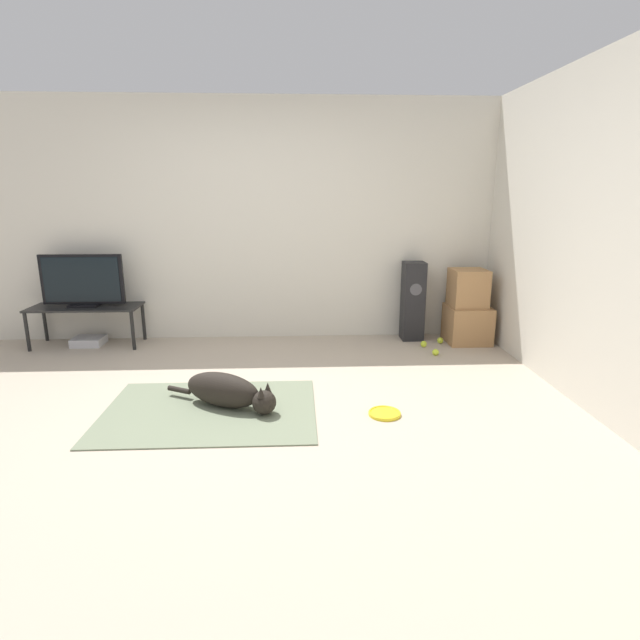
% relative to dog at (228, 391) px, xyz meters
% --- Properties ---
extents(ground_plane, '(12.00, 12.00, 0.00)m').
position_rel_dog_xyz_m(ground_plane, '(0.09, -0.12, -0.14)').
color(ground_plane, '#B2A38E').
extents(wall_back, '(8.00, 0.06, 2.55)m').
position_rel_dog_xyz_m(wall_back, '(0.09, 1.98, 1.14)').
color(wall_back, beige).
rests_on(wall_back, ground_plane).
extents(wall_right, '(0.06, 8.00, 2.55)m').
position_rel_dog_xyz_m(wall_right, '(2.69, -0.12, 1.14)').
color(wall_right, beige).
rests_on(wall_right, ground_plane).
extents(area_rug, '(1.56, 1.13, 0.01)m').
position_rel_dog_xyz_m(area_rug, '(-0.13, -0.05, -0.13)').
color(area_rug, slate).
rests_on(area_rug, ground_plane).
extents(dog, '(0.88, 0.51, 0.26)m').
position_rel_dog_xyz_m(dog, '(0.00, 0.00, 0.00)').
color(dog, black).
rests_on(dog, area_rug).
extents(frisbee, '(0.24, 0.24, 0.03)m').
position_rel_dog_xyz_m(frisbee, '(1.16, -0.18, -0.12)').
color(frisbee, yellow).
rests_on(frisbee, ground_plane).
extents(cardboard_box_lower, '(0.44, 0.44, 0.40)m').
position_rel_dog_xyz_m(cardboard_box_lower, '(2.37, 1.63, 0.06)').
color(cardboard_box_lower, '#A87A4C').
rests_on(cardboard_box_lower, ground_plane).
extents(cardboard_box_upper, '(0.36, 0.36, 0.40)m').
position_rel_dog_xyz_m(cardboard_box_upper, '(2.35, 1.63, 0.46)').
color(cardboard_box_upper, '#A87A4C').
rests_on(cardboard_box_upper, cardboard_box_lower).
extents(floor_speaker, '(0.23, 0.23, 0.86)m').
position_rel_dog_xyz_m(floor_speaker, '(1.79, 1.77, 0.29)').
color(floor_speaker, black).
rests_on(floor_speaker, ground_plane).
extents(tv_stand, '(1.12, 0.43, 0.43)m').
position_rel_dog_xyz_m(tv_stand, '(-1.70, 1.70, 0.24)').
color(tv_stand, black).
rests_on(tv_stand, ground_plane).
extents(tv, '(0.84, 0.20, 0.54)m').
position_rel_dog_xyz_m(tv, '(-1.70, 1.70, 0.56)').
color(tv, black).
rests_on(tv, tv_stand).
extents(tennis_ball_by_boxes, '(0.07, 0.07, 0.07)m').
position_rel_dog_xyz_m(tennis_ball_by_boxes, '(1.90, 1.18, -0.10)').
color(tennis_ball_by_boxes, '#C6E033').
rests_on(tennis_ball_by_boxes, ground_plane).
extents(tennis_ball_near_speaker, '(0.07, 0.07, 0.07)m').
position_rel_dog_xyz_m(tennis_ball_near_speaker, '(1.85, 1.46, -0.10)').
color(tennis_ball_near_speaker, '#C6E033').
rests_on(tennis_ball_near_speaker, ground_plane).
extents(tennis_ball_loose_on_carpet, '(0.07, 0.07, 0.07)m').
position_rel_dog_xyz_m(tennis_ball_loose_on_carpet, '(2.07, 1.58, -0.10)').
color(tennis_ball_loose_on_carpet, '#C6E033').
rests_on(tennis_ball_loose_on_carpet, ground_plane).
extents(game_console, '(0.31, 0.26, 0.09)m').
position_rel_dog_xyz_m(game_console, '(-1.70, 1.70, -0.09)').
color(game_console, '#B7B7BC').
rests_on(game_console, ground_plane).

